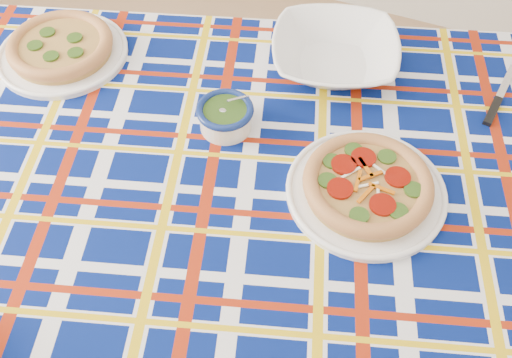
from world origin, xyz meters
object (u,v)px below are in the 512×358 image
at_px(pesto_bowl, 225,115).
at_px(serving_bowl, 335,54).
at_px(main_focaccia_plate, 368,184).
at_px(dining_table, 283,200).

bearing_deg(pesto_bowl, serving_bowl, 61.63).
bearing_deg(serving_bowl, main_focaccia_plate, -62.07).
bearing_deg(main_focaccia_plate, serving_bowl, 117.93).
bearing_deg(pesto_bowl, main_focaccia_plate, -9.63).
distance_m(dining_table, serving_bowl, 0.37).
bearing_deg(main_focaccia_plate, dining_table, -171.50).
xyz_separation_m(dining_table, serving_bowl, (-0.02, 0.35, 0.11)).
bearing_deg(main_focaccia_plate, pesto_bowl, 170.37).
relative_size(dining_table, pesto_bowl, 15.05).
xyz_separation_m(dining_table, main_focaccia_plate, (0.16, 0.02, 0.11)).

